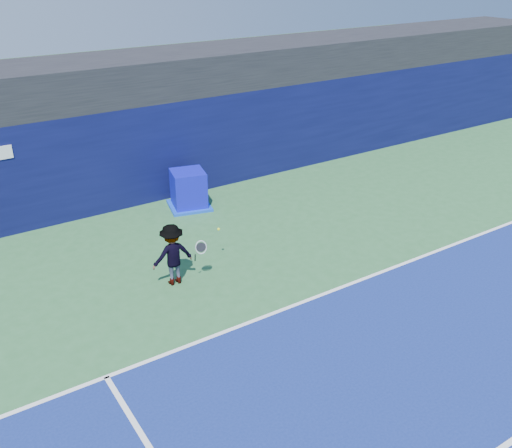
% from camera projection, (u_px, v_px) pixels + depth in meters
% --- Properties ---
extents(ground, '(80.00, 80.00, 0.00)m').
position_uv_depth(ground, '(420.00, 370.00, 10.64)').
color(ground, '#2D6435').
rests_on(ground, ground).
extents(baseline, '(24.00, 0.10, 0.01)m').
position_uv_depth(baseline, '(319.00, 296.00, 12.91)').
color(baseline, white).
rests_on(baseline, ground).
extents(stadium_band, '(36.00, 3.00, 1.20)m').
position_uv_depth(stadium_band, '(154.00, 73.00, 17.77)').
color(stadium_band, black).
rests_on(stadium_band, back_wall_assembly).
extents(back_wall_assembly, '(36.00, 1.03, 3.00)m').
position_uv_depth(back_wall_assembly, '(172.00, 146.00, 17.92)').
color(back_wall_assembly, '#0A0C38').
rests_on(back_wall_assembly, ground).
extents(equipment_cart, '(1.45, 1.45, 1.15)m').
position_uv_depth(equipment_cart, '(189.00, 191.00, 17.17)').
color(equipment_cart, '#0C0CB0').
rests_on(equipment_cart, ground).
extents(tennis_player, '(1.22, 0.68, 1.50)m').
position_uv_depth(tennis_player, '(173.00, 254.00, 13.12)').
color(tennis_player, white).
rests_on(tennis_player, ground).
extents(tennis_ball, '(0.07, 0.07, 0.07)m').
position_uv_depth(tennis_ball, '(219.00, 229.00, 14.02)').
color(tennis_ball, yellow).
rests_on(tennis_ball, ground).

